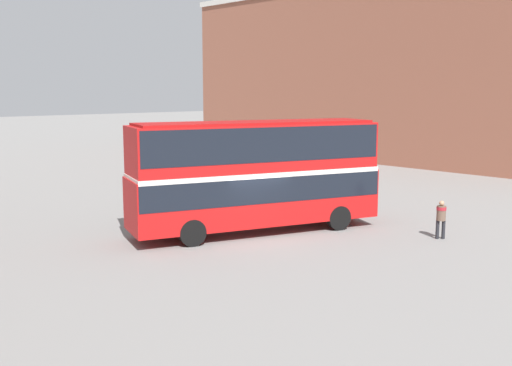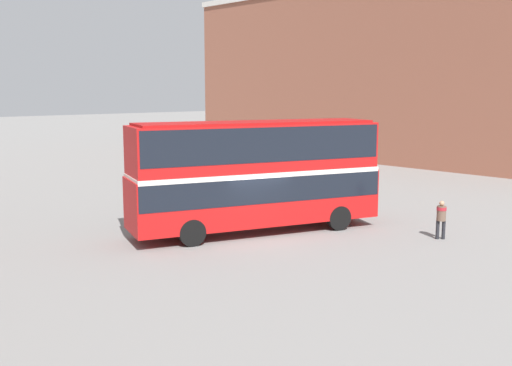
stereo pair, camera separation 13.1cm
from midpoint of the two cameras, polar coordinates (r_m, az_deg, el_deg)
name	(u,v)px [view 2 (the right image)]	position (r m, az deg, el deg)	size (l,w,h in m)	color
ground_plane	(250,237)	(24.44, -0.45, -5.19)	(240.00, 240.00, 0.00)	gray
building_row_right	(386,72)	(54.62, 12.35, 10.27)	(10.11, 39.35, 14.96)	#935642
double_decker_bus	(256,169)	(24.84, 0.15, 1.31)	(10.82, 5.73, 4.66)	red
pedestrian_foreground	(441,216)	(25.09, 17.37, -2.99)	(0.54, 0.54, 1.56)	#232328
parked_car_kerb_far	(184,173)	(37.27, -6.75, 0.91)	(4.66, 2.20, 1.63)	silver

